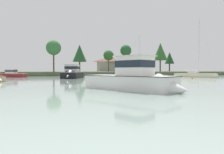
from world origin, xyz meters
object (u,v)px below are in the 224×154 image
Objects in this scene: cruiser_white at (136,83)px; cruiser_black at (72,75)px; sailboat_cream at (195,76)px; cruiser_maroon at (10,75)px; cruiser_grey at (142,77)px; mooring_buoy_orange at (192,78)px; sailboat_wood at (138,75)px.

cruiser_white is 30.12m from cruiser_black.
sailboat_cream reaches higher than cruiser_maroon.
cruiser_white is at bearing -133.63° from sailboat_cream.
cruiser_grey is 22.09× the size of mooring_buoy_orange.
sailboat_cream is 10.09m from mooring_buoy_orange.
cruiser_grey is at bearing -153.71° from sailboat_cream.
cruiser_white reaches higher than mooring_buoy_orange.
cruiser_white reaches higher than cruiser_black.
cruiser_grey is 0.86× the size of cruiser_white.
cruiser_white is 28.92m from mooring_buoy_orange.
cruiser_black is at bearing 96.09° from cruiser_white.
cruiser_black is (-12.13, 10.62, 0.08)m from cruiser_grey.
mooring_buoy_orange is (23.63, -9.50, -0.60)m from cruiser_black.
cruiser_black is at bearing -153.94° from sailboat_wood.
cruiser_black reaches higher than cruiser_maroon.
sailboat_wood is 21.69m from cruiser_black.
sailboat_cream is 46.14m from cruiser_maroon.
cruiser_maroon is at bearing 164.72° from sailboat_cream.
cruiser_white is 0.93× the size of cruiser_black.
cruiser_white is 25.59× the size of mooring_buoy_orange.
cruiser_grey is (-17.95, -8.87, 0.26)m from sailboat_cream.
mooring_buoy_orange is (20.43, 20.46, -0.59)m from cruiser_white.
sailboat_cream is 1.20× the size of sailboat_wood.
cruiser_maroon is at bearing 152.39° from mooring_buoy_orange.
cruiser_white reaches higher than cruiser_maroon.
sailboat_wood reaches higher than cruiser_black.
cruiser_black is at bearing 138.79° from cruiser_grey.
cruiser_white is at bearing -114.79° from cruiser_grey.
cruiser_maroon is 42.95m from mooring_buoy_orange.
cruiser_grey reaches higher than mooring_buoy_orange.
cruiser_white is at bearing -112.42° from sailboat_wood.
mooring_buoy_orange is at bearing -77.71° from sailboat_wood.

